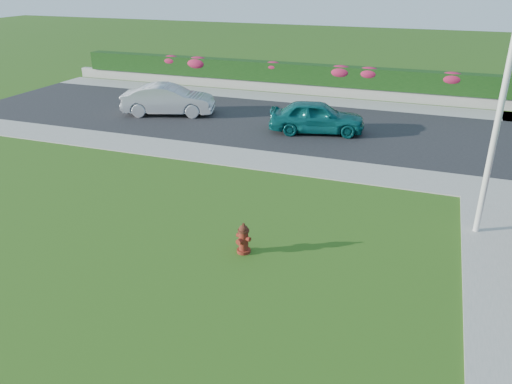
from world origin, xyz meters
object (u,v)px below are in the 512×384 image
at_px(fire_hydrant, 243,239).
at_px(sedan_teal, 317,117).
at_px(sedan_silver, 168,100).
at_px(utility_pole, 499,117).

bearing_deg(fire_hydrant, sedan_teal, 112.56).
xyz_separation_m(fire_hydrant, sedan_silver, (-8.33, 11.13, 0.39)).
height_order(sedan_silver, utility_pole, utility_pole).
relative_size(sedan_silver, utility_pole, 0.69).
xyz_separation_m(sedan_teal, sedan_silver, (-7.62, 0.46, 0.03)).
distance_m(sedan_teal, sedan_silver, 7.64).
distance_m(fire_hydrant, sedan_silver, 13.91).
xyz_separation_m(sedan_silver, utility_pole, (13.97, -7.92, 2.47)).
xyz_separation_m(sedan_teal, utility_pole, (6.34, -7.46, 2.50)).
distance_m(fire_hydrant, sedan_teal, 10.70).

